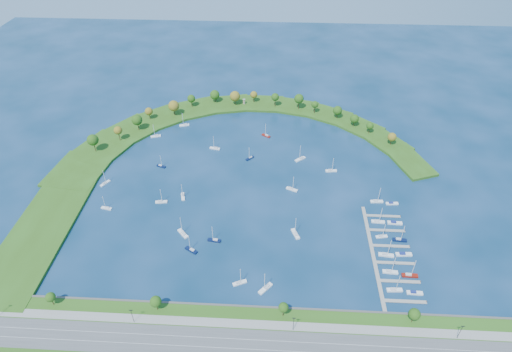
# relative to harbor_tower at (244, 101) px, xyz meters

# --- Properties ---
(ground) EXTENTS (700.00, 700.00, 0.00)m
(ground) POSITION_rel_harbor_tower_xyz_m (12.05, -115.12, -4.40)
(ground) COLOR #072941
(ground) RESTS_ON ground
(south_shoreline) EXTENTS (420.00, 43.10, 11.60)m
(south_shoreline) POSITION_rel_harbor_tower_xyz_m (12.08, -238.00, -3.40)
(south_shoreline) COLOR #2E5215
(south_shoreline) RESTS_ON ground
(breakwater) EXTENTS (286.74, 247.64, 2.00)m
(breakwater) POSITION_rel_harbor_tower_xyz_m (-34.28, -66.40, -3.41)
(breakwater) COLOR #2E5215
(breakwater) RESTS_ON ground
(breakwater_trees) EXTENTS (239.49, 94.79, 14.95)m
(breakwater_trees) POSITION_rel_harbor_tower_xyz_m (-10.28, -27.17, 6.22)
(breakwater_trees) COLOR #382314
(breakwater_trees) RESTS_ON breakwater
(harbor_tower) EXTENTS (2.60, 2.60, 4.69)m
(harbor_tower) POSITION_rel_harbor_tower_xyz_m (0.00, 0.00, 0.00)
(harbor_tower) COLOR gray
(harbor_tower) RESTS_ON breakwater
(dock_system) EXTENTS (24.28, 82.00, 1.60)m
(dock_system) POSITION_rel_harbor_tower_xyz_m (97.35, -176.12, -4.05)
(dock_system) COLOR gray
(dock_system) RESTS_ON ground
(moored_boat_0) EXTENTS (8.54, 4.71, 12.09)m
(moored_boat_0) POSITION_rel_harbor_tower_xyz_m (-68.93, -56.78, -3.49)
(moored_boat_0) COLOR white
(moored_boat_0) RESTS_ON ground
(moored_boat_1) EXTENTS (8.07, 8.74, 13.68)m
(moored_boat_1) POSITION_rel_harbor_tower_xyz_m (27.51, -205.04, -3.44)
(moored_boat_1) COLOR white
(moored_boat_1) RESTS_ON ground
(moored_boat_2) EXTENTS (8.37, 6.30, 12.28)m
(moored_boat_2) POSITION_rel_harbor_tower_xyz_m (-17.80, -179.65, -3.49)
(moored_boat_2) COLOR #091539
(moored_boat_2) RESTS_ON ground
(moored_boat_3) EXTENTS (8.44, 3.44, 12.04)m
(moored_boat_3) POSITION_rel_harbor_tower_xyz_m (-5.16, -170.97, -3.49)
(moored_boat_3) COLOR #091539
(moored_boat_3) RESTS_ON ground
(moored_boat_4) EXTENTS (8.41, 5.48, 12.05)m
(moored_boat_4) POSITION_rel_harbor_tower_xyz_m (42.74, -119.40, -3.49)
(moored_boat_4) COLOR white
(moored_boat_4) RESTS_ON ground
(moored_boat_5) EXTENTS (8.65, 7.73, 13.37)m
(moored_boat_5) POSITION_rel_harbor_tower_xyz_m (49.67, -82.75, -3.45)
(moored_boat_5) COLOR white
(moored_boat_5) RESTS_ON ground
(moored_boat_6) EXTENTS (7.50, 4.47, 10.65)m
(moored_boat_6) POSITION_rel_harbor_tower_xyz_m (-55.03, -97.53, -3.53)
(moored_boat_6) COLOR #091539
(moored_boat_6) RESTS_ON ground
(moored_boat_7) EXTENTS (6.54, 6.51, 10.60)m
(moored_boat_7) POSITION_rel_harbor_tower_xyz_m (10.86, -83.62, -3.53)
(moored_boat_7) COLOR #091539
(moored_boat_7) RESTS_ON ground
(moored_boat_8) EXTENTS (8.86, 4.67, 12.54)m
(moored_boat_8) POSITION_rel_harbor_tower_xyz_m (-48.61, -38.23, -3.48)
(moored_boat_8) COLOR white
(moored_boat_8) RESTS_ON ground
(moored_boat_9) EXTENTS (5.75, 9.42, 13.42)m
(moored_boat_9) POSITION_rel_harbor_tower_xyz_m (44.51, -162.91, -3.45)
(moored_boat_9) COLOR white
(moored_boat_9) RESTS_ON ground
(moored_boat_10) EXTENTS (8.54, 3.16, 12.27)m
(moored_boat_10) POSITION_rel_harbor_tower_xyz_m (71.96, -96.36, -3.49)
(moored_boat_10) COLOR white
(moored_boat_10) RESTS_ON ground
(moored_boat_11) EXTENTS (8.11, 8.68, 13.67)m
(moored_boat_11) POSITION_rel_harbor_tower_xyz_m (-25.30, -166.48, -3.44)
(moored_boat_11) COLOR white
(moored_boat_11) RESTS_ON ground
(moored_boat_12) EXTENTS (8.20, 5.35, 11.74)m
(moored_boat_12) POSITION_rel_harbor_tower_xyz_m (13.03, -202.05, -3.50)
(moored_boat_12) COLOR white
(moored_boat_12) RESTS_ON ground
(moored_boat_13) EXTENTS (5.99, 7.99, 11.72)m
(moored_boat_13) POSITION_rel_harbor_tower_xyz_m (-90.23, -120.17, -3.50)
(moored_boat_13) COLOR white
(moored_boat_13) RESTS_ON ground
(moored_boat_14) EXTENTS (7.75, 6.30, 11.60)m
(moored_boat_14) POSITION_rel_harbor_tower_xyz_m (22.20, -51.03, -3.51)
(moored_boat_14) COLOR maroon
(moored_boat_14) RESTS_ON ground
(moored_boat_15) EXTENTS (4.05, 8.24, 11.67)m
(moored_boat_15) POSITION_rel_harbor_tower_xyz_m (-32.12, -131.29, -3.50)
(moored_boat_15) COLOR white
(moored_boat_15) RESTS_ON ground
(moored_boat_16) EXTENTS (8.17, 3.28, 11.68)m
(moored_boat_16) POSITION_rel_harbor_tower_xyz_m (-45.72, -137.62, -3.50)
(moored_boat_16) COLOR white
(moored_boat_16) RESTS_ON ground
(moored_boat_17) EXTENTS (8.49, 3.92, 12.04)m
(moored_boat_17) POSITION_rel_harbor_tower_xyz_m (-17.76, -71.82, -3.49)
(moored_boat_17) COLOR white
(moored_boat_17) RESTS_ON ground
(moored_boat_18) EXTENTS (7.54, 3.42, 10.70)m
(moored_boat_18) POSITION_rel_harbor_tower_xyz_m (-80.59, -145.89, -3.53)
(moored_boat_18) COLOR white
(moored_boat_18) RESTS_ON ground
(docked_boat_0) EXTENTS (8.61, 2.87, 12.48)m
(docked_boat_0) POSITION_rel_harbor_tower_xyz_m (97.56, -202.17, -3.48)
(docked_boat_0) COLOR white
(docked_boat_0) RESTS_ON ground
(docked_boat_1) EXTENTS (8.63, 2.68, 1.74)m
(docked_boat_1) POSITION_rel_harbor_tower_xyz_m (108.02, -203.50, -3.76)
(docked_boat_1) COLOR white
(docked_boat_1) RESTS_ON ground
(docked_boat_2) EXTENTS (8.71, 2.97, 12.60)m
(docked_boat_2) POSITION_rel_harbor_tower_xyz_m (97.56, -189.75, -3.48)
(docked_boat_2) COLOR white
(docked_boat_2) RESTS_ON ground
(docked_boat_3) EXTENTS (9.00, 2.63, 13.18)m
(docked_boat_3) POSITION_rel_harbor_tower_xyz_m (108.05, -191.71, -3.46)
(docked_boat_3) COLOR maroon
(docked_boat_3) RESTS_ON ground
(docked_boat_4) EXTENTS (9.14, 3.52, 13.10)m
(docked_boat_4) POSITION_rel_harbor_tower_xyz_m (97.55, -177.12, -3.46)
(docked_boat_4) COLOR white
(docked_boat_4) RESTS_ON ground
(docked_boat_5) EXTENTS (9.63, 3.20, 1.94)m
(docked_boat_5) POSITION_rel_harbor_tower_xyz_m (108.01, -176.10, -3.69)
(docked_boat_5) COLOR white
(docked_boat_5) RESTS_ON ground
(docked_boat_6) EXTENTS (7.57, 3.29, 10.77)m
(docked_boat_6) POSITION_rel_harbor_tower_xyz_m (97.58, -162.04, -3.53)
(docked_boat_6) COLOR white
(docked_boat_6) RESTS_ON ground
(docked_boat_7) EXTENTS (8.60, 2.93, 12.43)m
(docked_boat_7) POSITION_rel_harbor_tower_xyz_m (108.06, -164.39, -3.48)
(docked_boat_7) COLOR #091539
(docked_boat_7) RESTS_ON ground
(docked_boat_8) EXTENTS (8.61, 2.84, 12.48)m
(docked_boat_8) POSITION_rel_harbor_tower_xyz_m (97.56, -148.94, -3.48)
(docked_boat_8) COLOR white
(docked_boat_8) RESTS_ON ground
(docked_boat_9) EXTENTS (9.41, 3.08, 1.90)m
(docked_boat_9) POSITION_rel_harbor_tower_xyz_m (108.01, -149.54, -3.70)
(docked_boat_9) COLOR white
(docked_boat_9) RESTS_ON ground
(docked_boat_10) EXTENTS (8.59, 2.95, 12.41)m
(docked_boat_10) POSITION_rel_harbor_tower_xyz_m (99.96, -129.16, -3.48)
(docked_boat_10) COLOR white
(docked_boat_10) RESTS_ON ground
(docked_boat_11) EXTENTS (8.39, 2.89, 1.68)m
(docked_boat_11) POSITION_rel_harbor_tower_xyz_m (109.93, -130.72, -3.78)
(docked_boat_11) COLOR white
(docked_boat_11) RESTS_ON ground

